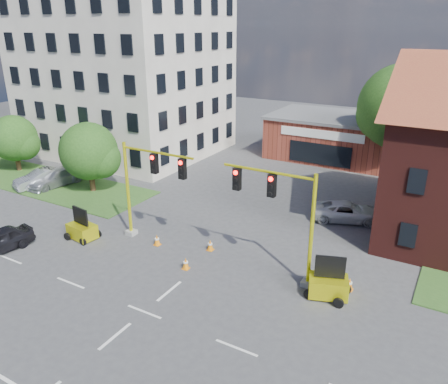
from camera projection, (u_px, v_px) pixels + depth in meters
The scene contains 19 objects.
ground at pixel (144, 312), 20.83m from camera, with size 120.00×120.00×0.00m, color #414143.
grass_verge_nw at pixel (39, 180), 38.17m from camera, with size 22.00×6.00×0.08m, color #315620.
lane_markings at pixel (98, 350), 18.40m from camera, with size 60.00×36.00×0.01m, color white, non-canonical shape.
office_block at pixel (122, 51), 44.11m from camera, with size 18.40×15.40×20.60m.
brick_shop at pixel (333, 136), 44.32m from camera, with size 12.40×8.40×4.30m.
tree_large at pixel (406, 110), 37.43m from camera, with size 7.74×7.38×9.85m.
tree_nw_front at pixel (92, 153), 34.59m from camera, with size 4.81×4.58×5.70m.
tree_nw_rear at pixel (16, 140), 39.74m from camera, with size 4.40×4.19×5.20m.
signal_mast_west at pixel (148, 182), 26.29m from camera, with size 5.30×0.60×6.20m.
signal_mast_east at pixel (282, 211), 22.25m from camera, with size 5.30×0.60×6.20m.
trailer_west at pixel (82, 230), 27.69m from camera, with size 1.95×1.44×2.04m.
trailer_east at pixel (328, 285), 21.78m from camera, with size 2.22×1.83×2.17m.
cone_a at pixel (157, 240), 27.00m from camera, with size 0.40×0.40×0.70m.
cone_b at pixel (210, 245), 26.39m from camera, with size 0.40×0.40×0.70m.
cone_c at pixel (186, 263), 24.37m from camera, with size 0.40×0.40×0.70m.
cone_d at pixel (350, 284), 22.43m from camera, with size 0.40×0.40×0.70m.
pickup_white at pixel (347, 212), 30.29m from camera, with size 2.19×4.75×1.32m, color silver.
sedan_silver_front at pixel (41, 178), 36.63m from camera, with size 1.54×4.40×1.45m, color #AAADB2.
sedan_silver_rear at pixel (56, 178), 36.82m from camera, with size 2.01×4.93×1.43m, color #AAADB2.
Camera 1 is at (11.93, -13.17, 12.85)m, focal length 35.00 mm.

